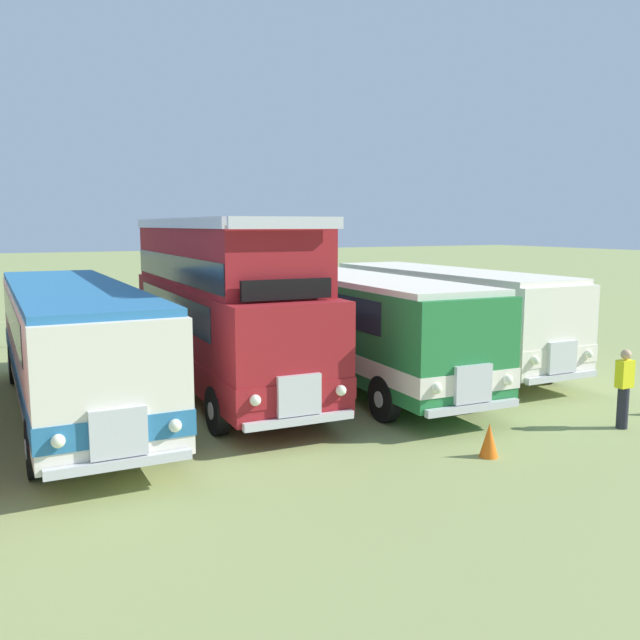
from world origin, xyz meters
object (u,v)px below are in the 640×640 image
(bus_third_in_row, at_px, (73,338))
(bus_fifth_in_row, at_px, (349,318))
(bus_sixth_in_row, at_px, (443,309))
(cone_mid_row, at_px, (489,440))
(marshal_person, at_px, (624,388))
(bus_fourth_in_row, at_px, (223,304))

(bus_third_in_row, xyz_separation_m, bus_fifth_in_row, (7.34, -0.01, -0.00))
(bus_sixth_in_row, relative_size, cone_mid_row, 15.10)
(bus_sixth_in_row, xyz_separation_m, cone_mid_row, (-4.46, -7.38, -1.42))
(bus_fifth_in_row, distance_m, bus_sixth_in_row, 3.71)
(marshal_person, bearing_deg, cone_mid_row, -178.13)
(bus_fifth_in_row, distance_m, marshal_person, 7.40)
(bus_third_in_row, relative_size, bus_fourth_in_row, 1.18)
(bus_fourth_in_row, bearing_deg, cone_mid_row, -67.36)
(bus_fourth_in_row, xyz_separation_m, bus_sixth_in_row, (7.34, 0.47, -0.60))
(cone_mid_row, distance_m, marshal_person, 3.84)
(bus_fifth_in_row, height_order, cone_mid_row, bus_fifth_in_row)
(bus_third_in_row, bearing_deg, bus_fourth_in_row, 0.97)
(cone_mid_row, bearing_deg, bus_sixth_in_row, 58.85)
(bus_fourth_in_row, relative_size, bus_fifth_in_row, 0.86)
(bus_fourth_in_row, bearing_deg, marshal_person, -45.45)
(bus_third_in_row, relative_size, bus_sixth_in_row, 1.16)
(bus_fourth_in_row, relative_size, bus_sixth_in_row, 0.99)
(bus_fifth_in_row, height_order, bus_sixth_in_row, same)
(bus_third_in_row, distance_m, bus_fourth_in_row, 3.72)
(bus_fourth_in_row, xyz_separation_m, bus_fifth_in_row, (3.67, -0.08, -0.60))
(bus_sixth_in_row, bearing_deg, bus_fifth_in_row, -171.52)
(marshal_person, bearing_deg, bus_fourth_in_row, 134.55)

